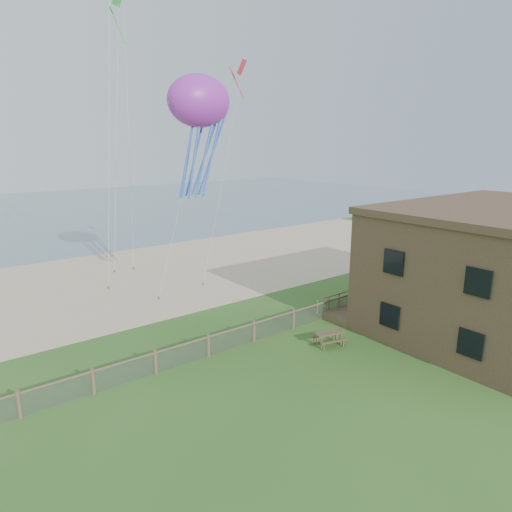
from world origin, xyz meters
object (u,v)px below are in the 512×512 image
at_px(chainlink_fence, 254,333).
at_px(motel, 497,270).
at_px(picnic_table, 329,339).
at_px(octopus_kite, 200,135).

bearing_deg(chainlink_fence, motel, -28.30).
bearing_deg(picnic_table, octopus_kite, 116.25).
bearing_deg(picnic_table, motel, -8.12).
distance_m(picnic_table, octopus_kite, 14.86).
relative_size(chainlink_fence, octopus_kite, 4.55).
height_order(picnic_table, octopus_kite, octopus_kite).
bearing_deg(octopus_kite, chainlink_fence, -96.32).
distance_m(motel, picnic_table, 11.25).
xyz_separation_m(chainlink_fence, motel, (13.00, -7.00, 2.95)).
relative_size(motel, octopus_kite, 1.89).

